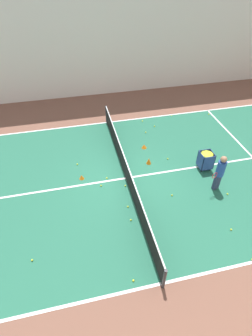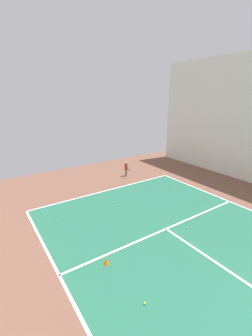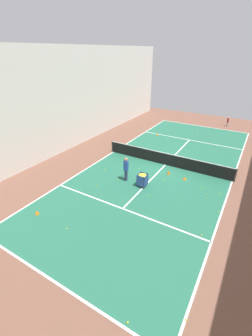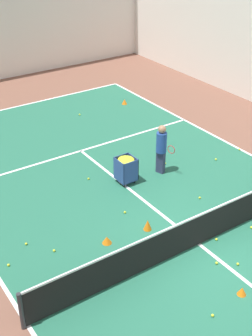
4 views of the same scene
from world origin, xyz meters
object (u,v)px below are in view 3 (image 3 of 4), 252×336
at_px(tennis_net, 166,159).
at_px(ball_cart, 142,178).
at_px(coach_at_net, 126,167).
at_px(player_near_baseline, 228,121).
at_px(training_cone_1, 169,172).
at_px(training_cone_0, 37,212).

xyz_separation_m(tennis_net, ball_cart, (0.15, 3.66, 0.12)).
bearing_deg(coach_at_net, player_near_baseline, -31.91).
distance_m(player_near_baseline, training_cone_1, 14.49).
distance_m(training_cone_0, training_cone_1, 9.07).
distance_m(ball_cart, training_cone_0, 6.59).
distance_m(player_near_baseline, ball_cart, 16.97).
relative_size(player_near_baseline, training_cone_1, 3.56).
height_order(ball_cart, training_cone_0, ball_cart).
xyz_separation_m(coach_at_net, training_cone_1, (-2.21, -2.27, -0.82)).
relative_size(ball_cart, training_cone_0, 3.82).
bearing_deg(player_near_baseline, tennis_net, -6.12).
bearing_deg(tennis_net, training_cone_1, 120.45).
relative_size(player_near_baseline, training_cone_0, 4.68).
xyz_separation_m(player_near_baseline, training_cone_1, (1.66, 14.39, -0.47)).
xyz_separation_m(coach_at_net, training_cone_0, (2.32, 5.59, -0.86)).
xyz_separation_m(player_near_baseline, ball_cart, (2.56, 16.77, 0.00)).
distance_m(tennis_net, ball_cart, 3.66).
distance_m(tennis_net, coach_at_net, 3.86).
xyz_separation_m(tennis_net, player_near_baseline, (-2.41, -13.11, 0.11)).
height_order(coach_at_net, training_cone_1, coach_at_net).
relative_size(tennis_net, training_cone_1, 32.52).
bearing_deg(training_cone_0, training_cone_1, -119.93).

